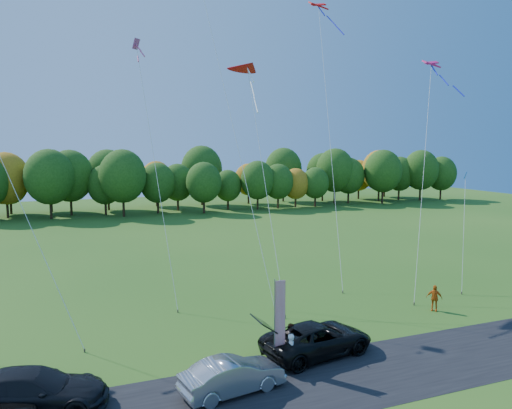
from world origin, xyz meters
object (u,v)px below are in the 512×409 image
object	(u,v)px
person_east	(434,298)
feather_flag	(279,313)
black_suv	(317,339)
silver_sedan	(233,376)

from	to	relation	value
person_east	feather_flag	xyz separation A→B (m)	(-12.84, -3.94, 1.88)
black_suv	silver_sedan	xyz separation A→B (m)	(-5.36, -2.18, -0.06)
silver_sedan	person_east	bearing A→B (deg)	-80.82
black_suv	person_east	world-z (taller)	person_east
black_suv	person_east	xyz separation A→B (m)	(10.34, 3.23, 0.02)
person_east	black_suv	bearing A→B (deg)	-115.70
feather_flag	person_east	bearing A→B (deg)	17.06
silver_sedan	feather_flag	xyz separation A→B (m)	(2.86, 1.47, 1.96)
silver_sedan	person_east	size ratio (longest dim) A/B	2.75
person_east	feather_flag	bearing A→B (deg)	-115.97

